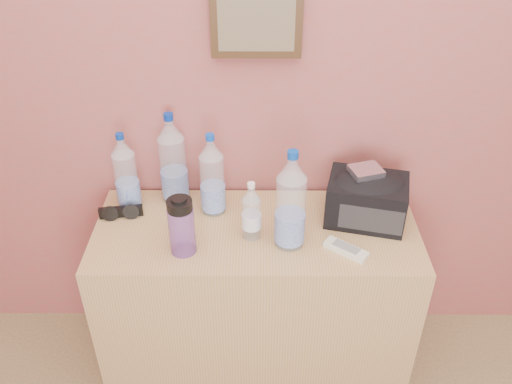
# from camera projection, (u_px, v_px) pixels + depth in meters

# --- Properties ---
(picture_frame) EXTENTS (0.30, 0.03, 0.25)m
(picture_frame) POSITION_uv_depth(u_px,v_px,m) (256.00, 20.00, 1.75)
(picture_frame) COLOR #382311
(picture_frame) RESTS_ON room_shell
(dresser) EXTENTS (1.16, 0.48, 0.73)m
(dresser) POSITION_uv_depth(u_px,v_px,m) (256.00, 300.00, 2.14)
(dresser) COLOR #A38856
(dresser) RESTS_ON ground
(pet_large_a) EXTENTS (0.08, 0.08, 0.31)m
(pet_large_a) POSITION_uv_depth(u_px,v_px,m) (126.00, 175.00, 1.98)
(pet_large_a) COLOR silver
(pet_large_a) RESTS_ON dresser
(pet_large_b) EXTENTS (0.10, 0.10, 0.36)m
(pet_large_b) POSITION_uv_depth(u_px,v_px,m) (173.00, 163.00, 2.00)
(pet_large_b) COLOR white
(pet_large_b) RESTS_ON dresser
(pet_large_c) EXTENTS (0.09, 0.09, 0.32)m
(pet_large_c) POSITION_uv_depth(u_px,v_px,m) (212.00, 178.00, 1.95)
(pet_large_c) COLOR white
(pet_large_c) RESTS_ON dresser
(pet_large_d) EXTENTS (0.10, 0.10, 0.37)m
(pet_large_d) POSITION_uv_depth(u_px,v_px,m) (291.00, 205.00, 1.78)
(pet_large_d) COLOR silver
(pet_large_d) RESTS_ON dresser
(pet_small) EXTENTS (0.06, 0.06, 0.22)m
(pet_small) POSITION_uv_depth(u_px,v_px,m) (251.00, 214.00, 1.85)
(pet_small) COLOR white
(pet_small) RESTS_ON dresser
(nalgene_bottle) EXTENTS (0.09, 0.09, 0.22)m
(nalgene_bottle) POSITION_uv_depth(u_px,v_px,m) (181.00, 226.00, 1.78)
(nalgene_bottle) COLOR purple
(nalgene_bottle) RESTS_ON dresser
(sunglasses) EXTENTS (0.17, 0.08, 0.04)m
(sunglasses) POSITION_uv_depth(u_px,v_px,m) (121.00, 212.00, 1.99)
(sunglasses) COLOR black
(sunglasses) RESTS_ON dresser
(ac_remote) EXTENTS (0.15, 0.13, 0.02)m
(ac_remote) POSITION_uv_depth(u_px,v_px,m) (346.00, 250.00, 1.83)
(ac_remote) COLOR silver
(ac_remote) RESTS_ON dresser
(toiletry_bag) EXTENTS (0.31, 0.26, 0.19)m
(toiletry_bag) POSITION_uv_depth(u_px,v_px,m) (367.00, 198.00, 1.93)
(toiletry_bag) COLOR black
(toiletry_bag) RESTS_ON dresser
(foil_packet) EXTENTS (0.13, 0.12, 0.02)m
(foil_packet) POSITION_uv_depth(u_px,v_px,m) (366.00, 171.00, 1.88)
(foil_packet) COLOR silver
(foil_packet) RESTS_ON toiletry_bag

